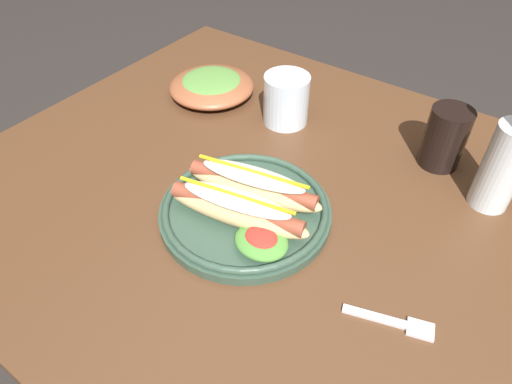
# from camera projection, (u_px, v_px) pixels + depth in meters

# --- Properties ---
(ground_plane) EXTENTS (8.00, 8.00, 0.00)m
(ground_plane) POSITION_uv_depth(u_px,v_px,m) (270.00, 383.00, 1.30)
(ground_plane) COLOR #2D2826
(dining_table) EXTENTS (1.11, 0.92, 0.74)m
(dining_table) POSITION_uv_depth(u_px,v_px,m) (277.00, 234.00, 0.86)
(dining_table) COLOR #51331E
(dining_table) RESTS_ON ground_plane
(hot_dog_plate) EXTENTS (0.28, 0.28, 0.08)m
(hot_dog_plate) POSITION_uv_depth(u_px,v_px,m) (246.00, 206.00, 0.73)
(hot_dog_plate) COLOR #334C3D
(hot_dog_plate) RESTS_ON dining_table
(fork) EXTENTS (0.12, 0.05, 0.00)m
(fork) POSITION_uv_depth(u_px,v_px,m) (396.00, 323.00, 0.60)
(fork) COLOR silver
(fork) RESTS_ON dining_table
(soda_cup) EXTENTS (0.07, 0.07, 0.11)m
(soda_cup) POSITION_uv_depth(u_px,v_px,m) (445.00, 138.00, 0.81)
(soda_cup) COLOR black
(soda_cup) RESTS_ON dining_table
(water_cup) EXTENTS (0.09, 0.09, 0.10)m
(water_cup) POSITION_uv_depth(u_px,v_px,m) (286.00, 99.00, 0.92)
(water_cup) COLOR silver
(water_cup) RESTS_ON dining_table
(glass_bottle) EXTENTS (0.06, 0.06, 0.24)m
(glass_bottle) POSITION_uv_depth(u_px,v_px,m) (506.00, 161.00, 0.71)
(glass_bottle) COLOR silver
(glass_bottle) RESTS_ON dining_table
(side_bowl) EXTENTS (0.19, 0.19, 0.05)m
(side_bowl) POSITION_uv_depth(u_px,v_px,m) (212.00, 85.00, 1.01)
(side_bowl) COLOR brown
(side_bowl) RESTS_ON dining_table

